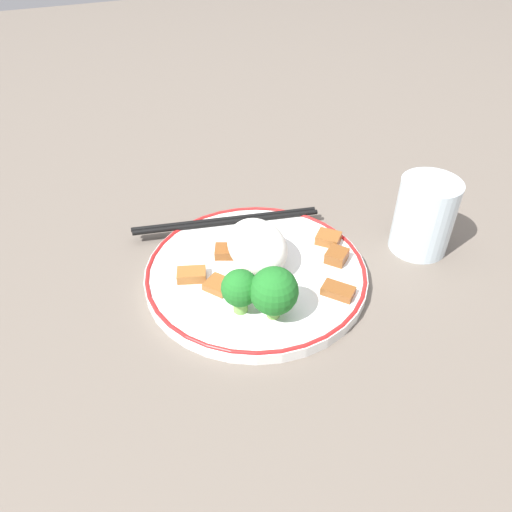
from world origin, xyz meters
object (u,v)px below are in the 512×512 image
Objects in this scene: chopsticks at (228,220)px; drinking_glass at (424,216)px; broccoli_back_left at (240,289)px; plate at (256,272)px; broccoli_back_center at (274,291)px.

chopsticks is 2.55× the size of drinking_glass.
broccoli_back_left is at bearing 97.20° from drinking_glass.
drinking_glass is at bearing -96.31° from plate.
plate is 0.08m from broccoli_back_left.
broccoli_back_left reaches higher than chopsticks.
broccoli_back_left is 0.17m from chopsticks.
drinking_glass is at bearing -76.86° from broccoli_back_center.
broccoli_back_center is 0.18m from chopsticks.
drinking_glass is (0.05, -0.23, -0.00)m from broccoli_back_center.
chopsticks is (0.10, -0.00, 0.01)m from plate.
chopsticks is 0.25m from drinking_glass.
broccoli_back_center is at bearing 175.19° from chopsticks.
broccoli_back_left reaches higher than plate.
broccoli_back_center reaches higher than chopsticks.
plate is 0.10m from chopsticks.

